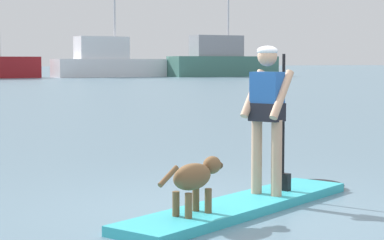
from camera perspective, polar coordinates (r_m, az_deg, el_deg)
The scene contains 6 objects.
ground_plane at distance 7.79m, azimuth 3.85°, elevation -7.13°, with size 400.00×400.00×0.00m, color slate.
paddleboard at distance 7.96m, azimuth 4.80°, elevation -6.50°, with size 3.73×1.94×0.10m.
person_paddler at distance 8.07m, azimuth 5.97°, elevation 0.90°, with size 0.67×0.59×1.66m.
dog at distance 7.08m, azimuth 0.27°, elevation -4.55°, with size 0.94×0.42×0.54m.
moored_boat_starboard at distance 72.21m, azimuth -6.66°, elevation 4.56°, with size 11.40×2.97×10.44m.
moored_boat_port at distance 74.84m, azimuth 2.35°, elevation 4.66°, with size 11.74×4.24×12.72m.
Camera 1 is at (-4.39, -6.23, 1.59)m, focal length 67.84 mm.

